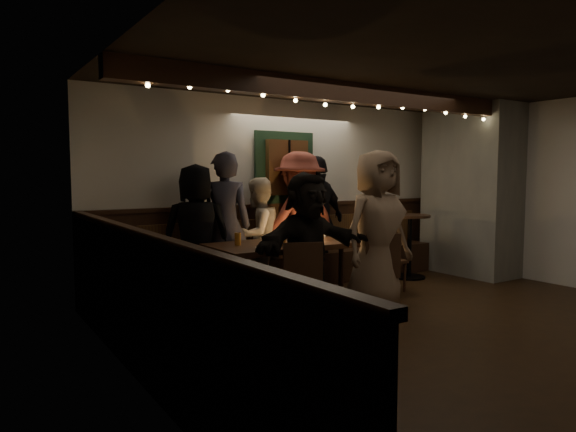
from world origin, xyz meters
TOP-DOWN VIEW (x-y plane):
  - room at (1.07, 1.42)m, footprint 6.02×5.01m
  - dining_table at (-0.69, 1.40)m, footprint 2.13×0.91m
  - chair_near_left at (-1.20, 0.58)m, footprint 0.52×0.52m
  - chair_near_right at (-0.09, 0.61)m, footprint 0.54×0.54m
  - chair_end at (0.60, 1.29)m, footprint 0.40×0.40m
  - high_top at (1.59, 1.76)m, footprint 0.60×0.60m
  - person_a at (-1.69, 2.08)m, footprint 0.97×0.82m
  - person_b at (-1.30, 2.12)m, footprint 0.79×0.68m
  - person_c at (-0.79, 2.16)m, footprint 0.88×0.78m
  - person_d at (-0.21, 2.05)m, footprint 1.22×0.72m
  - person_e at (0.16, 2.13)m, footprint 1.14×0.72m
  - person_f at (-1.06, 0.67)m, footprint 1.52×0.63m
  - person_g at (-0.14, 0.61)m, footprint 0.91×0.60m

SIDE VIEW (x-z plane):
  - chair_end at x=0.60m, z-range 0.06..0.94m
  - chair_near_left at x=-1.20m, z-range 0.06..0.95m
  - chair_near_right at x=-0.09m, z-range 0.06..0.96m
  - high_top at x=1.59m, z-range 0.13..1.08m
  - dining_table at x=-0.69m, z-range 0.23..1.16m
  - person_c at x=-0.79m, z-range 0.00..1.52m
  - person_f at x=-1.06m, z-range 0.00..1.59m
  - person_a at x=-1.69m, z-range 0.00..1.68m
  - person_e at x=0.16m, z-range 0.00..1.81m
  - person_g at x=-0.14m, z-range 0.00..1.83m
  - person_b at x=-1.30m, z-range 0.00..1.84m
  - person_d at x=-0.21m, z-range 0.00..1.86m
  - room at x=1.07m, z-range -0.24..2.38m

